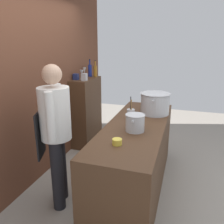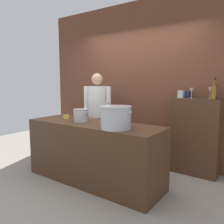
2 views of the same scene
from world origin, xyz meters
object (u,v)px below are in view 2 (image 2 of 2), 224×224
(stockpot_small, at_px, (81,115))
(wine_bottle_cobalt, at_px, (215,91))
(stockpot_large, at_px, (116,117))
(butter_jar, at_px, (66,117))
(chef, at_px, (97,110))
(spice_tin_navy, at_px, (187,94))
(wine_glass_short, at_px, (210,91))
(utensil_crock, at_px, (108,118))
(wine_bottle_amber, at_px, (214,92))
(spice_tin_silver, at_px, (181,94))
(wine_glass_wide, at_px, (192,91))

(stockpot_small, relative_size, wine_bottle_cobalt, 0.89)
(stockpot_large, distance_m, butter_jar, 1.17)
(chef, bearing_deg, spice_tin_navy, 177.45)
(stockpot_large, distance_m, wine_glass_short, 1.68)
(utensil_crock, relative_size, wine_bottle_amber, 0.98)
(wine_bottle_cobalt, distance_m, wine_glass_short, 0.11)
(wine_glass_short, bearing_deg, utensil_crock, -134.38)
(wine_bottle_amber, distance_m, spice_tin_silver, 0.50)
(butter_jar, bearing_deg, spice_tin_silver, 33.92)
(stockpot_large, distance_m, stockpot_small, 0.74)
(butter_jar, height_order, wine_glass_wide, wine_glass_wide)
(chef, bearing_deg, wine_bottle_cobalt, 171.52)
(stockpot_large, height_order, wine_glass_short, wine_glass_short)
(butter_jar, xyz_separation_m, wine_bottle_amber, (2.06, 1.05, 0.42))
(wine_bottle_cobalt, distance_m, wine_glass_wide, 0.35)
(stockpot_small, height_order, wine_glass_wide, wine_glass_wide)
(stockpot_large, bearing_deg, spice_tin_silver, 71.89)
(spice_tin_silver, bearing_deg, wine_bottle_cobalt, 11.81)
(butter_jar, xyz_separation_m, spice_tin_navy, (1.60, 1.23, 0.37))
(butter_jar, bearing_deg, wine_glass_wide, 34.33)
(wine_bottle_amber, bearing_deg, chef, -171.06)
(stockpot_small, bearing_deg, wine_glass_wide, 44.22)
(stockpot_large, distance_m, spice_tin_navy, 1.53)
(stockpot_large, distance_m, spice_tin_silver, 1.35)
(utensil_crock, relative_size, spice_tin_silver, 2.46)
(chef, distance_m, wine_bottle_cobalt, 2.05)
(chef, distance_m, wine_glass_wide, 1.72)
(wine_bottle_amber, bearing_deg, wine_glass_wide, 163.19)
(wine_glass_short, xyz_separation_m, wine_glass_wide, (-0.27, -0.07, -0.01))
(stockpot_large, xyz_separation_m, stockpot_small, (-0.73, 0.12, -0.05))
(wine_bottle_amber, height_order, spice_tin_navy, wine_bottle_amber)
(stockpot_small, bearing_deg, wine_bottle_cobalt, 37.22)
(stockpot_large, distance_m, wine_bottle_amber, 1.58)
(stockpot_large, relative_size, wine_glass_wide, 2.87)
(butter_jar, relative_size, wine_glass_wide, 0.60)
(wine_glass_wide, bearing_deg, stockpot_large, -111.79)
(wine_glass_short, bearing_deg, stockpot_small, -139.69)
(wine_glass_short, bearing_deg, spice_tin_silver, -156.17)
(chef, xyz_separation_m, spice_tin_silver, (1.49, 0.31, 0.34))
(chef, relative_size, butter_jar, 16.80)
(chef, bearing_deg, wine_glass_wide, 174.22)
(stockpot_large, relative_size, spice_tin_silver, 3.85)
(stockpot_small, distance_m, butter_jar, 0.43)
(chef, xyz_separation_m, stockpot_small, (0.34, -0.82, 0.03))
(butter_jar, height_order, spice_tin_navy, spice_tin_navy)
(wine_bottle_amber, xyz_separation_m, spice_tin_navy, (-0.46, 0.18, -0.06))
(chef, bearing_deg, spice_tin_silver, 171.54)
(stockpot_small, relative_size, utensil_crock, 0.96)
(utensil_crock, distance_m, wine_glass_short, 1.68)
(wine_bottle_amber, relative_size, spice_tin_navy, 2.91)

